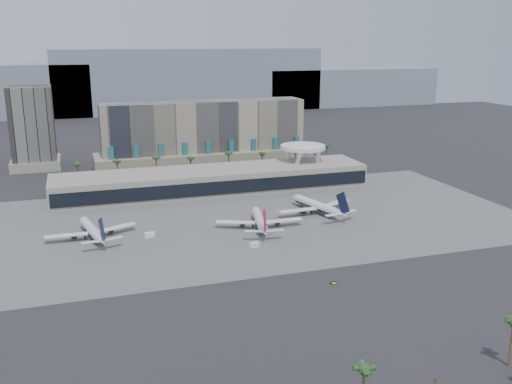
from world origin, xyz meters
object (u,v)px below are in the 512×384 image
object	(u,v)px
airliner_left	(92,230)
service_vehicle_b	(254,245)
airliner_right	(318,206)
airliner_centre	(260,220)
service_vehicle_a	(150,235)
taxiway_sign	(334,283)

from	to	relation	value
airliner_left	service_vehicle_b	bearing A→B (deg)	-38.26
airliner_left	airliner_right	bearing A→B (deg)	-9.30
airliner_centre	service_vehicle_a	bearing A→B (deg)	-172.01
airliner_right	service_vehicle_b	world-z (taller)	airliner_right
taxiway_sign	service_vehicle_a	bearing A→B (deg)	142.85
airliner_centre	taxiway_sign	xyz separation A→B (m)	(5.30, -64.31, -2.97)
airliner_right	airliner_centre	bearing A→B (deg)	-173.95
airliner_left	service_vehicle_a	world-z (taller)	airliner_left
airliner_centre	taxiway_sign	world-z (taller)	airliner_centre
airliner_centre	airliner_right	world-z (taller)	airliner_right
service_vehicle_b	taxiway_sign	size ratio (longest dim) A/B	1.70
airliner_left	airliner_centre	distance (m)	70.95
airliner_left	service_vehicle_b	distance (m)	68.17
airliner_right	service_vehicle_a	xyz separation A→B (m)	(-80.83, -9.98, -2.69)
airliner_right	taxiway_sign	size ratio (longest dim) A/B	18.50
service_vehicle_b	taxiway_sign	world-z (taller)	service_vehicle_b
service_vehicle_b	service_vehicle_a	bearing A→B (deg)	136.18
airliner_right	service_vehicle_a	size ratio (longest dim) A/B	10.05
taxiway_sign	airliner_left	bearing A→B (deg)	150.51
airliner_right	airliner_left	bearing A→B (deg)	167.32
airliner_centre	airliner_left	bearing A→B (deg)	-175.88
airliner_centre	taxiway_sign	distance (m)	64.60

